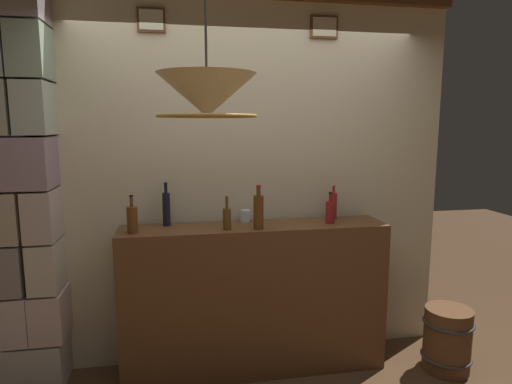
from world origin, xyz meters
TOP-DOWN VIEW (x-y plane):
  - panelled_rear_partition at (-0.00, 1.10)m, footprint 3.09×0.15m
  - stone_pillar at (-1.53, 0.93)m, footprint 0.42×0.38m
  - bar_shelf_unit at (0.00, 0.83)m, footprint 1.91×0.37m
  - liquor_bottle_mezcal at (-0.62, 0.94)m, footprint 0.05×0.05m
  - liquor_bottle_vermouth at (0.55, 0.80)m, footprint 0.06×0.06m
  - liquor_bottle_sherry at (-0.21, 0.75)m, footprint 0.06×0.06m
  - liquor_bottle_amaro at (-0.84, 0.77)m, footprint 0.07×0.07m
  - liquor_bottle_whiskey at (0.63, 0.94)m, footprint 0.06×0.06m
  - liquor_bottle_tequila at (0.01, 0.73)m, footprint 0.07×0.07m
  - glass_tumbler_rocks at (-0.05, 0.98)m, footprint 0.07×0.07m
  - pendant_lamp at (-0.39, -0.06)m, footprint 0.48×0.48m
  - wooden_barrel at (1.40, 0.56)m, footprint 0.36×0.36m

SIDE VIEW (x-z plane):
  - wooden_barrel at x=1.40m, z-range 0.00..0.48m
  - bar_shelf_unit at x=0.00m, z-range 0.00..1.10m
  - glass_tumbler_rocks at x=-0.05m, z-range 1.10..1.19m
  - liquor_bottle_sherry at x=-0.21m, z-range 1.06..1.30m
  - liquor_bottle_vermouth at x=0.55m, z-range 1.07..1.30m
  - liquor_bottle_amaro at x=-0.84m, z-range 1.07..1.32m
  - liquor_bottle_whiskey at x=0.63m, z-range 1.08..1.33m
  - liquor_bottle_tequila at x=0.01m, z-range 1.07..1.38m
  - liquor_bottle_mezcal at x=-0.62m, z-range 1.07..1.38m
  - stone_pillar at x=-1.53m, z-range 0.02..2.79m
  - panelled_rear_partition at x=0.00m, z-range 0.08..2.92m
  - pendant_lamp at x=-0.39m, z-range 1.68..2.21m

